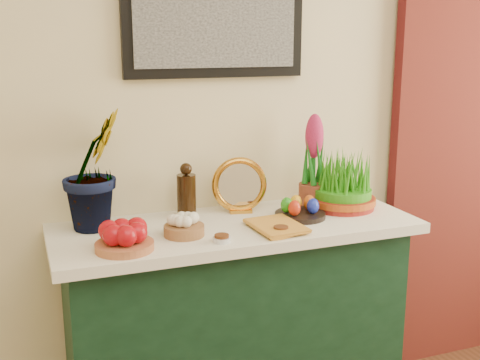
# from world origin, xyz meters

# --- Properties ---
(sideboard) EXTENTS (1.30, 0.45, 0.85)m
(sideboard) POSITION_xyz_m (-0.04, 2.00, 0.42)
(sideboard) COLOR #133420
(sideboard) RESTS_ON ground
(tablecloth) EXTENTS (1.40, 0.55, 0.04)m
(tablecloth) POSITION_xyz_m (-0.04, 2.00, 0.87)
(tablecloth) COLOR white
(tablecloth) RESTS_ON sideboard
(hyacinth_green) EXTENTS (0.39, 0.38, 0.59)m
(hyacinth_green) POSITION_xyz_m (-0.55, 2.13, 1.19)
(hyacinth_green) COLOR #19711B
(hyacinth_green) RESTS_ON tablecloth
(apple_bowl) EXTENTS (0.26, 0.26, 0.10)m
(apple_bowl) POSITION_xyz_m (-0.50, 1.85, 0.93)
(apple_bowl) COLOR #AA5F39
(apple_bowl) RESTS_ON tablecloth
(garlic_basket) EXTENTS (0.16, 0.16, 0.08)m
(garlic_basket) POSITION_xyz_m (-0.27, 1.92, 0.92)
(garlic_basket) COLOR #8C5E38
(garlic_basket) RESTS_ON tablecloth
(vinegar_cruet) EXTENTS (0.08, 0.08, 0.22)m
(vinegar_cruet) POSITION_xyz_m (-0.20, 2.14, 0.99)
(vinegar_cruet) COLOR black
(vinegar_cruet) RESTS_ON tablecloth
(mirror) EXTENTS (0.23, 0.10, 0.23)m
(mirror) POSITION_xyz_m (0.02, 2.14, 1.00)
(mirror) COLOR orange
(mirror) RESTS_ON tablecloth
(book) EXTENTS (0.17, 0.24, 0.03)m
(book) POSITION_xyz_m (-0.02, 1.86, 0.91)
(book) COLOR gold
(book) RESTS_ON tablecloth
(spice_dish_left) EXTENTS (0.06, 0.06, 0.03)m
(spice_dish_left) POSITION_xyz_m (-0.17, 1.81, 0.90)
(spice_dish_left) COLOR silver
(spice_dish_left) RESTS_ON tablecloth
(spice_dish_right) EXTENTS (0.07, 0.07, 0.03)m
(spice_dish_right) POSITION_xyz_m (0.07, 1.82, 0.90)
(spice_dish_right) COLOR silver
(spice_dish_right) RESTS_ON tablecloth
(egg_plate) EXTENTS (0.26, 0.26, 0.08)m
(egg_plate) POSITION_xyz_m (0.22, 1.98, 0.92)
(egg_plate) COLOR black
(egg_plate) RESTS_ON tablecloth
(hyacinth_pink) EXTENTS (0.12, 0.12, 0.39)m
(hyacinth_pink) POSITION_xyz_m (0.34, 2.11, 1.07)
(hyacinth_pink) COLOR brown
(hyacinth_pink) RESTS_ON tablecloth
(wheatgrass_sabzeh) EXTENTS (0.28, 0.28, 0.23)m
(wheatgrass_sabzeh) POSITION_xyz_m (0.45, 2.04, 0.99)
(wheatgrass_sabzeh) COLOR maroon
(wheatgrass_sabzeh) RESTS_ON tablecloth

